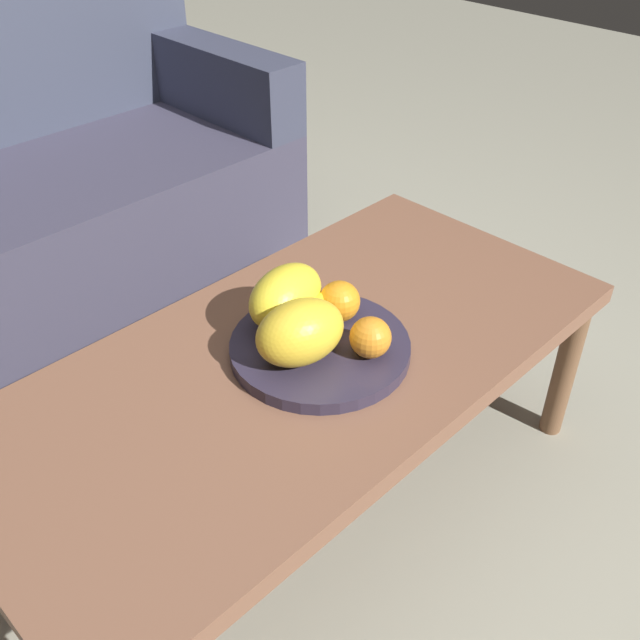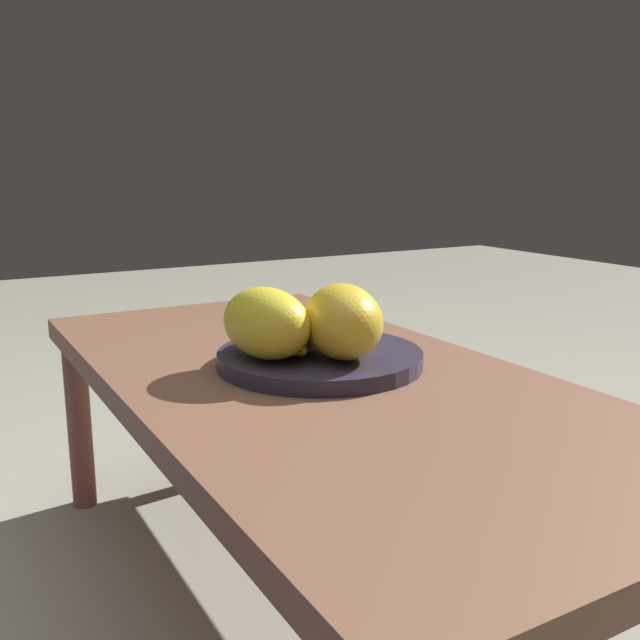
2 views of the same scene
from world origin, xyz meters
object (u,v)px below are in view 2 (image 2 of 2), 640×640
object	(u,v)px
banana_bunch	(288,336)
coffee_table	(318,398)
orange_front	(283,319)
orange_left	(353,318)
fruit_bowl	(320,358)
melon_smaller_beside	(343,321)
melon_large_front	(266,323)

from	to	relation	value
banana_bunch	coffee_table	bearing A→B (deg)	-146.59
orange_front	orange_left	distance (m)	0.12
coffee_table	fruit_bowl	distance (m)	0.07
orange_left	fruit_bowl	bearing A→B (deg)	113.94
fruit_bowl	melon_smaller_beside	world-z (taller)	melon_smaller_beside
fruit_bowl	orange_left	xyz separation A→B (m)	(0.04, -0.09, 0.05)
fruit_bowl	melon_smaller_beside	bearing A→B (deg)	-171.92
melon_smaller_beside	banana_bunch	bearing A→B (deg)	38.94
coffee_table	banana_bunch	size ratio (longest dim) A/B	7.83
melon_smaller_beside	orange_left	bearing A→B (deg)	-39.60
melon_large_front	melon_smaller_beside	distance (m)	0.12
coffee_table	orange_front	world-z (taller)	orange_front
melon_smaller_beside	banana_bunch	xyz separation A→B (m)	(0.07, 0.06, -0.03)
melon_smaller_beside	banana_bunch	distance (m)	0.10
melon_large_front	coffee_table	bearing A→B (deg)	-114.02
orange_left	coffee_table	bearing A→B (deg)	122.11
fruit_bowl	melon_large_front	world-z (taller)	melon_large_front
fruit_bowl	orange_left	size ratio (longest dim) A/B	4.43
orange_front	banana_bunch	xyz separation A→B (m)	(-0.06, 0.02, -0.01)
orange_front	melon_large_front	bearing A→B (deg)	138.24
banana_bunch	fruit_bowl	bearing A→B (deg)	-106.77
melon_smaller_beside	orange_left	world-z (taller)	melon_smaller_beside
fruit_bowl	coffee_table	bearing A→B (deg)	144.30
fruit_bowl	banana_bunch	bearing A→B (deg)	73.23
coffee_table	melon_smaller_beside	distance (m)	0.13
orange_front	melon_smaller_beside	bearing A→B (deg)	-165.66
melon_large_front	orange_left	bearing A→B (deg)	-78.95
orange_left	banana_bunch	distance (m)	0.14
orange_front	orange_left	size ratio (longest dim) A/B	1.05
fruit_bowl	orange_left	distance (m)	0.11
coffee_table	fruit_bowl	world-z (taller)	fruit_bowl
orange_left	melon_large_front	bearing A→B (deg)	101.05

